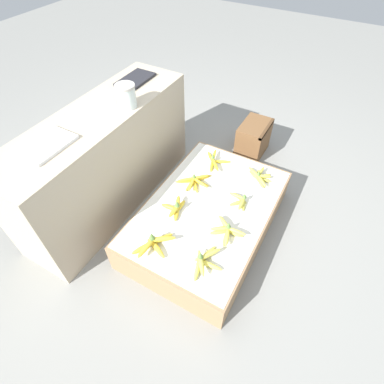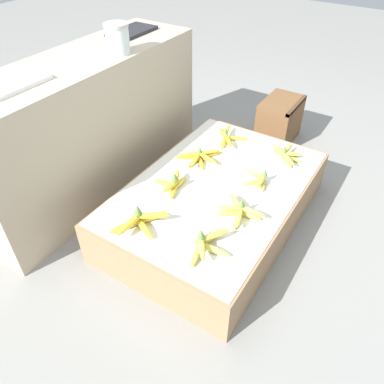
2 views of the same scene
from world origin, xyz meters
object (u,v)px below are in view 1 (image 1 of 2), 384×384
object	(u,v)px
banana_bunch_middle_left	(154,243)
banana_bunch_middle_midright	(195,181)
banana_bunch_front_left	(204,261)
wooden_crate	(253,139)
banana_bunch_front_midright	(240,201)
banana_bunch_middle_right	(214,161)
glass_jar	(126,96)
banana_bunch_middle_midleft	(176,208)
foam_tray_white	(46,145)
banana_bunch_front_right	(260,176)
banana_bunch_front_midleft	(227,230)

from	to	relation	value
banana_bunch_middle_left	banana_bunch_middle_midright	world-z (taller)	banana_bunch_middle_left
banana_bunch_front_left	banana_bunch_middle_midright	xyz separation A→B (m)	(0.52, 0.35, -0.01)
wooden_crate	banana_bunch_front_midright	xyz separation A→B (m)	(-0.81, -0.21, 0.11)
banana_bunch_middle_right	glass_jar	world-z (taller)	glass_jar
banana_bunch_middle_midleft	banana_bunch_middle_midright	bearing A→B (deg)	3.16
foam_tray_white	banana_bunch_middle_midright	bearing A→B (deg)	-45.30
wooden_crate	foam_tray_white	size ratio (longest dim) A/B	1.16
banana_bunch_front_left	glass_jar	world-z (taller)	glass_jar
banana_bunch_front_left	banana_bunch_front_right	bearing A→B (deg)	-2.24
banana_bunch_front_left	wooden_crate	bearing A→B (deg)	9.02
banana_bunch_middle_right	glass_jar	size ratio (longest dim) A/B	1.59
wooden_crate	banana_bunch_front_midright	world-z (taller)	banana_bunch_front_midright
banana_bunch_front_left	banana_bunch_front_right	world-z (taller)	banana_bunch_front_left
wooden_crate	banana_bunch_middle_midleft	distance (m)	1.08
foam_tray_white	wooden_crate	bearing A→B (deg)	-27.60
banana_bunch_front_left	glass_jar	bearing A→B (deg)	59.35
banana_bunch_front_left	glass_jar	size ratio (longest dim) A/B	1.81
banana_bunch_front_midleft	banana_bunch_front_midright	distance (m)	0.26
banana_bunch_front_right	banana_bunch_middle_right	size ratio (longest dim) A/B	0.86
banana_bunch_front_midleft	banana_bunch_front_midright	bearing A→B (deg)	4.82
banana_bunch_middle_midleft	foam_tray_white	bearing A→B (deg)	116.77
banana_bunch_front_left	banana_bunch_middle_midright	bearing A→B (deg)	33.78
wooden_crate	foam_tray_white	distance (m)	1.66
banana_bunch_front_midright	foam_tray_white	size ratio (longest dim) A/B	0.55
banana_bunch_front_left	foam_tray_white	bearing A→B (deg)	93.31
wooden_crate	banana_bunch_front_midleft	world-z (taller)	banana_bunch_front_midleft
banana_bunch_front_left	banana_bunch_front_midleft	distance (m)	0.25
banana_bunch_middle_midleft	banana_bunch_front_right	bearing A→B (deg)	-33.97
banana_bunch_middle_left	banana_bunch_middle_midright	distance (m)	0.57
banana_bunch_front_midleft	banana_bunch_middle_midleft	world-z (taller)	banana_bunch_middle_midleft
wooden_crate	banana_bunch_middle_right	world-z (taller)	banana_bunch_middle_right
glass_jar	wooden_crate	bearing A→B (deg)	-34.33
wooden_crate	banana_bunch_front_left	size ratio (longest dim) A/B	1.25
banana_bunch_front_midleft	foam_tray_white	bearing A→B (deg)	107.49
banana_bunch_middle_left	banana_bunch_front_midleft	bearing A→B (deg)	-48.32
banana_bunch_front_left	banana_bunch_middle_right	distance (m)	0.84
banana_bunch_middle_left	banana_bunch_middle_midright	bearing A→B (deg)	4.49
banana_bunch_front_midright	banana_bunch_middle_midright	size ratio (longest dim) A/B	0.62
glass_jar	foam_tray_white	xyz separation A→B (m)	(-0.52, 0.14, -0.06)
foam_tray_white	banana_bunch_front_midright	bearing A→B (deg)	-58.83
banana_bunch_middle_left	glass_jar	distance (m)	0.89
banana_bunch_middle_left	foam_tray_white	distance (m)	0.79
banana_bunch_front_right	foam_tray_white	bearing A→B (deg)	131.22
banana_bunch_middle_left	glass_jar	size ratio (longest dim) A/B	1.81
wooden_crate	banana_bunch_middle_right	distance (m)	0.56
banana_bunch_middle_midright	banana_bunch_middle_midleft	bearing A→B (deg)	-176.84
wooden_crate	banana_bunch_middle_left	world-z (taller)	banana_bunch_middle_left
banana_bunch_front_right	banana_bunch_middle_left	distance (m)	0.89
banana_bunch_front_midright	glass_jar	distance (m)	0.96
banana_bunch_middle_midleft	banana_bunch_middle_right	world-z (taller)	banana_bunch_middle_midleft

